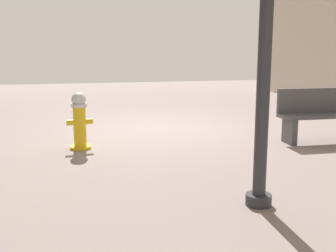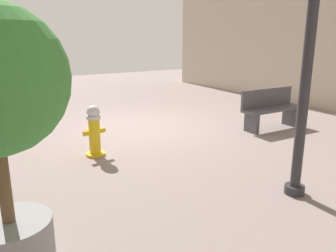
% 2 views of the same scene
% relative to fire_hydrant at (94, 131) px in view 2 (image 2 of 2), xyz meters
% --- Properties ---
extents(ground_plane, '(23.40, 23.40, 0.00)m').
position_rel_fire_hydrant_xyz_m(ground_plane, '(-1.64, -1.42, -0.48)').
color(ground_plane, gray).
extents(fire_hydrant, '(0.44, 0.42, 0.95)m').
position_rel_fire_hydrant_xyz_m(fire_hydrant, '(0.00, 0.00, 0.00)').
color(fire_hydrant, gold).
rests_on(fire_hydrant, ground_plane).
extents(bench_near, '(1.63, 0.49, 0.95)m').
position_rel_fire_hydrant_xyz_m(bench_near, '(-4.25, 0.42, 0.01)').
color(bench_near, '#4C4C51').
rests_on(bench_near, ground_plane).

